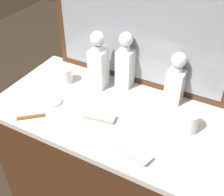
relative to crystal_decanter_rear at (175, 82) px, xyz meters
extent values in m
cube|color=#472816|center=(-0.23, -0.22, -0.56)|extent=(1.12, 0.58, 0.84)
cube|color=silver|center=(-0.23, -0.22, -0.12)|extent=(1.16, 0.60, 0.03)
cube|color=#472816|center=(-0.23, 0.06, 0.19)|extent=(0.98, 0.03, 0.60)
cube|color=gray|center=(-0.23, 0.05, 0.19)|extent=(0.90, 0.01, 0.52)
cube|color=white|center=(0.00, 0.00, -0.02)|extent=(0.08, 0.08, 0.17)
cube|color=#9E5619|center=(0.00, 0.00, -0.05)|extent=(0.07, 0.07, 0.12)
cylinder|color=white|center=(0.00, 0.00, 0.08)|extent=(0.05, 0.05, 0.03)
sphere|color=white|center=(0.00, 0.00, 0.13)|extent=(0.07, 0.07, 0.07)
cube|color=white|center=(-0.27, 0.01, 0.00)|extent=(0.08, 0.08, 0.21)
cube|color=#9E5619|center=(-0.27, 0.01, -0.03)|extent=(0.07, 0.07, 0.15)
cylinder|color=white|center=(-0.27, 0.01, 0.11)|extent=(0.04, 0.04, 0.03)
sphere|color=white|center=(-0.27, 0.01, 0.16)|extent=(0.07, 0.07, 0.07)
cube|color=white|center=(-0.39, -0.07, 0.00)|extent=(0.08, 0.08, 0.21)
cube|color=#9E5619|center=(-0.39, -0.07, -0.03)|extent=(0.07, 0.07, 0.15)
cylinder|color=white|center=(-0.39, -0.07, 0.12)|extent=(0.05, 0.05, 0.03)
sphere|color=white|center=(-0.39, -0.07, 0.17)|extent=(0.07, 0.07, 0.07)
cylinder|color=white|center=(0.13, -0.18, -0.06)|extent=(0.09, 0.09, 0.10)
cylinder|color=silver|center=(0.13, -0.18, -0.10)|extent=(0.08, 0.08, 0.01)
cylinder|color=white|center=(-0.57, -0.12, -0.07)|extent=(0.08, 0.08, 0.08)
cylinder|color=silver|center=(-0.57, -0.12, -0.10)|extent=(0.07, 0.07, 0.01)
cube|color=#B7A88C|center=(-0.26, -0.30, -0.10)|extent=(0.15, 0.07, 0.01)
cube|color=#B7B5AD|center=(-0.26, -0.30, -0.09)|extent=(0.16, 0.08, 0.01)
cube|color=#B7A88C|center=(-0.02, -0.42, -0.10)|extent=(0.14, 0.08, 0.01)
cube|color=#B7B5AD|center=(-0.02, -0.42, -0.09)|extent=(0.16, 0.09, 0.01)
cylinder|color=silver|center=(-0.52, -0.30, -0.10)|extent=(0.08, 0.08, 0.01)
cube|color=brown|center=(-0.54, -0.44, -0.11)|extent=(0.11, 0.10, 0.01)
camera|label=1|loc=(0.28, -1.17, 0.81)|focal=46.94mm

